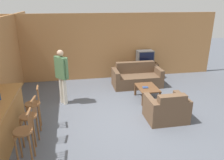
{
  "coord_description": "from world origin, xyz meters",
  "views": [
    {
      "loc": [
        -1.26,
        -5.01,
        3.03
      ],
      "look_at": [
        -0.16,
        0.89,
        0.85
      ],
      "focal_mm": 35.0,
      "sensor_mm": 36.0,
      "label": 1
    }
  ],
  "objects_px": {
    "armchair_near": "(167,110)",
    "person_by_window": "(62,74)",
    "bar_chair_far": "(34,108)",
    "tv_unit": "(144,71)",
    "coffee_table": "(147,89)",
    "bar_chair_near": "(24,136)",
    "book_on_table": "(145,87)",
    "bar_chair_mid": "(29,120)",
    "couch_far": "(137,78)",
    "tv": "(145,57)"
  },
  "relations": [
    {
      "from": "bar_chair_far",
      "to": "person_by_window",
      "type": "bearing_deg",
      "value": 64.25
    },
    {
      "from": "armchair_near",
      "to": "couch_far",
      "type": "bearing_deg",
      "value": 91.1
    },
    {
      "from": "bar_chair_mid",
      "to": "person_by_window",
      "type": "xyz_separation_m",
      "value": [
        0.66,
        1.98,
        0.37
      ]
    },
    {
      "from": "tv",
      "to": "couch_far",
      "type": "bearing_deg",
      "value": -125.79
    },
    {
      "from": "couch_far",
      "to": "person_by_window",
      "type": "height_order",
      "value": "person_by_window"
    },
    {
      "from": "bar_chair_far",
      "to": "person_by_window",
      "type": "relative_size",
      "value": 0.66
    },
    {
      "from": "bar_chair_far",
      "to": "person_by_window",
      "type": "xyz_separation_m",
      "value": [
        0.66,
        1.36,
        0.37
      ]
    },
    {
      "from": "tv_unit",
      "to": "bar_chair_far",
      "type": "bearing_deg",
      "value": -140.61
    },
    {
      "from": "bar_chair_mid",
      "to": "bar_chair_near",
      "type": "bearing_deg",
      "value": -89.99
    },
    {
      "from": "bar_chair_far",
      "to": "coffee_table",
      "type": "distance_m",
      "value": 3.5
    },
    {
      "from": "tv",
      "to": "person_by_window",
      "type": "xyz_separation_m",
      "value": [
        -3.22,
        -1.82,
        0.06
      ]
    },
    {
      "from": "bar_chair_near",
      "to": "bar_chair_mid",
      "type": "distance_m",
      "value": 0.58
    },
    {
      "from": "tv",
      "to": "coffee_table",
      "type": "bearing_deg",
      "value": -106.03
    },
    {
      "from": "bar_chair_near",
      "to": "tv",
      "type": "height_order",
      "value": "tv"
    },
    {
      "from": "book_on_table",
      "to": "person_by_window",
      "type": "relative_size",
      "value": 0.11
    },
    {
      "from": "coffee_table",
      "to": "couch_far",
      "type": "bearing_deg",
      "value": 88.84
    },
    {
      "from": "coffee_table",
      "to": "bar_chair_near",
      "type": "bearing_deg",
      "value": -144.55
    },
    {
      "from": "couch_far",
      "to": "tv_unit",
      "type": "bearing_deg",
      "value": 54.32
    },
    {
      "from": "bar_chair_near",
      "to": "couch_far",
      "type": "relative_size",
      "value": 0.62
    },
    {
      "from": "bar_chair_mid",
      "to": "armchair_near",
      "type": "xyz_separation_m",
      "value": [
        3.38,
        0.43,
        -0.28
      ]
    },
    {
      "from": "bar_chair_near",
      "to": "tv",
      "type": "distance_m",
      "value": 5.86
    },
    {
      "from": "bar_chair_mid",
      "to": "coffee_table",
      "type": "relative_size",
      "value": 1.27
    },
    {
      "from": "coffee_table",
      "to": "tv",
      "type": "bearing_deg",
      "value": 73.97
    },
    {
      "from": "armchair_near",
      "to": "tv_unit",
      "type": "relative_size",
      "value": 1.01
    },
    {
      "from": "tv_unit",
      "to": "book_on_table",
      "type": "bearing_deg",
      "value": -107.74
    },
    {
      "from": "bar_chair_near",
      "to": "bar_chair_mid",
      "type": "relative_size",
      "value": 1.0
    },
    {
      "from": "bar_chair_far",
      "to": "armchair_near",
      "type": "distance_m",
      "value": 3.39
    },
    {
      "from": "bar_chair_mid",
      "to": "bar_chair_far",
      "type": "bearing_deg",
      "value": 89.99
    },
    {
      "from": "bar_chair_mid",
      "to": "tv",
      "type": "bearing_deg",
      "value": 44.35
    },
    {
      "from": "bar_chair_far",
      "to": "couch_far",
      "type": "relative_size",
      "value": 0.62
    },
    {
      "from": "armchair_near",
      "to": "coffee_table",
      "type": "height_order",
      "value": "armchair_near"
    },
    {
      "from": "bar_chair_far",
      "to": "tv_unit",
      "type": "distance_m",
      "value": 5.03
    },
    {
      "from": "book_on_table",
      "to": "armchair_near",
      "type": "bearing_deg",
      "value": -82.96
    },
    {
      "from": "bar_chair_mid",
      "to": "tv",
      "type": "xyz_separation_m",
      "value": [
        3.88,
        3.8,
        0.31
      ]
    },
    {
      "from": "bar_chair_far",
      "to": "tv_unit",
      "type": "bearing_deg",
      "value": 39.39
    },
    {
      "from": "bar_chair_mid",
      "to": "armchair_near",
      "type": "relative_size",
      "value": 1.07
    },
    {
      "from": "tv_unit",
      "to": "coffee_table",
      "type": "bearing_deg",
      "value": -106.01
    },
    {
      "from": "tv_unit",
      "to": "tv",
      "type": "xyz_separation_m",
      "value": [
        0.0,
        -0.0,
        0.58
      ]
    },
    {
      "from": "bar_chair_near",
      "to": "couch_far",
      "type": "distance_m",
      "value": 4.91
    },
    {
      "from": "bar_chair_mid",
      "to": "tv",
      "type": "relative_size",
      "value": 1.72
    },
    {
      "from": "armchair_near",
      "to": "coffee_table",
      "type": "xyz_separation_m",
      "value": [
        -0.08,
        1.34,
        0.05
      ]
    },
    {
      "from": "armchair_near",
      "to": "person_by_window",
      "type": "bearing_deg",
      "value": 150.31
    },
    {
      "from": "tv_unit",
      "to": "book_on_table",
      "type": "distance_m",
      "value": 2.19
    },
    {
      "from": "bar_chair_near",
      "to": "tv",
      "type": "bearing_deg",
      "value": 48.43
    },
    {
      "from": "bar_chair_mid",
      "to": "bar_chair_far",
      "type": "xyz_separation_m",
      "value": [
        0.0,
        0.61,
        0.0
      ]
    },
    {
      "from": "bar_chair_mid",
      "to": "coffee_table",
      "type": "distance_m",
      "value": 3.75
    },
    {
      "from": "couch_far",
      "to": "tv",
      "type": "bearing_deg",
      "value": 54.21
    },
    {
      "from": "tv",
      "to": "book_on_table",
      "type": "xyz_separation_m",
      "value": [
        -0.67,
        -2.08,
        -0.46
      ]
    },
    {
      "from": "bar_chair_far",
      "to": "coffee_table",
      "type": "height_order",
      "value": "bar_chair_far"
    },
    {
      "from": "armchair_near",
      "to": "tv",
      "type": "relative_size",
      "value": 1.61
    }
  ]
}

